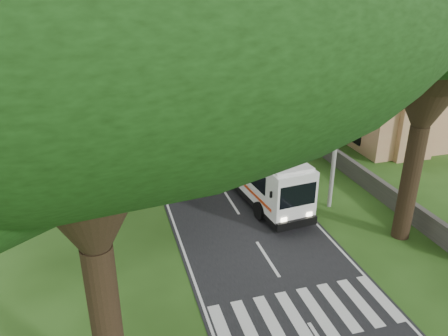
# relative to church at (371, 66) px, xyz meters

# --- Properties ---
(ground) EXTENTS (140.00, 140.00, 0.00)m
(ground) POSITION_rel_church_xyz_m (-17.86, -21.55, -4.91)
(ground) COLOR #224112
(ground) RESTS_ON ground
(road) EXTENTS (8.00, 120.00, 0.04)m
(road) POSITION_rel_church_xyz_m (-17.86, 3.45, -4.90)
(road) COLOR black
(road) RESTS_ON ground
(crosswalk) EXTENTS (8.00, 3.00, 0.01)m
(crosswalk) POSITION_rel_church_xyz_m (-17.86, -23.55, -4.91)
(crosswalk) COLOR silver
(crosswalk) RESTS_ON ground
(property_wall) EXTENTS (0.35, 50.00, 1.20)m
(property_wall) POSITION_rel_church_xyz_m (-8.86, 2.45, -4.31)
(property_wall) COLOR #383533
(property_wall) RESTS_ON ground
(church) EXTENTS (14.00, 24.00, 11.60)m
(church) POSITION_rel_church_xyz_m (0.00, 0.00, 0.00)
(church) COLOR tan
(church) RESTS_ON ground
(pole_near) EXTENTS (1.60, 0.24, 8.00)m
(pole_near) POSITION_rel_church_xyz_m (-12.36, -15.55, -0.73)
(pole_near) COLOR gray
(pole_near) RESTS_ON ground
(pole_mid) EXTENTS (1.60, 0.24, 8.00)m
(pole_mid) POSITION_rel_church_xyz_m (-12.36, 4.45, -0.73)
(pole_mid) COLOR gray
(pole_mid) RESTS_ON ground
(pole_far) EXTENTS (1.60, 0.24, 8.00)m
(pole_far) POSITION_rel_church_xyz_m (-12.36, 24.45, -0.73)
(pole_far) COLOR gray
(pole_far) RESTS_ON ground
(tree_l_near) EXTENTS (15.69, 15.69, 15.51)m
(tree_l_near) POSITION_rel_church_xyz_m (-25.36, -25.55, 7.17)
(tree_l_near) COLOR black
(tree_l_near) RESTS_ON ground
(tree_l_mida) EXTENTS (13.61, 13.61, 13.96)m
(tree_l_mida) POSITION_rel_church_xyz_m (-25.86, -9.55, 6.03)
(tree_l_mida) COLOR black
(tree_l_mida) RESTS_ON ground
(coach_bus) EXTENTS (3.62, 11.83, 3.43)m
(coach_bus) POSITION_rel_church_xyz_m (-16.10, -11.80, -3.06)
(coach_bus) COLOR white
(coach_bus) RESTS_ON ground
(distant_car_a) EXTENTS (1.43, 3.48, 1.18)m
(distant_car_a) POSITION_rel_church_xyz_m (-20.09, 10.87, -4.29)
(distant_car_a) COLOR #9F9EA3
(distant_car_a) RESTS_ON road
(distant_car_c) EXTENTS (2.90, 4.80, 1.30)m
(distant_car_c) POSITION_rel_church_xyz_m (-14.86, 39.29, -4.23)
(distant_car_c) COLOR maroon
(distant_car_c) RESTS_ON road
(pedestrian) EXTENTS (0.48, 0.67, 1.74)m
(pedestrian) POSITION_rel_church_xyz_m (-25.11, -11.43, -4.04)
(pedestrian) COLOR black
(pedestrian) RESTS_ON ground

